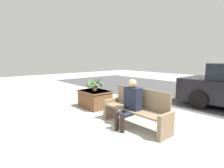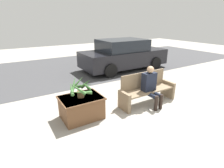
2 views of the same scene
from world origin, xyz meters
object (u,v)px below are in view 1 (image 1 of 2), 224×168
at_px(person_seated, 130,102).
at_px(planter_box, 95,98).
at_px(potted_plant, 95,83).
at_px(bench, 136,109).

distance_m(person_seated, planter_box, 2.02).
bearing_deg(potted_plant, bench, -5.18).
bearing_deg(person_seated, planter_box, 169.33).
bearing_deg(planter_box, person_seated, -10.67).
relative_size(bench, person_seated, 1.56).
bearing_deg(person_seated, bench, 81.06).
bearing_deg(bench, potted_plant, 174.82).
distance_m(bench, planter_box, 2.00).
distance_m(bench, person_seated, 0.28).
relative_size(planter_box, potted_plant, 1.60).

